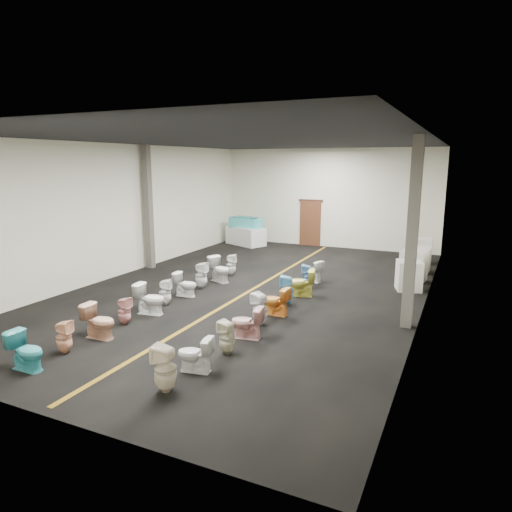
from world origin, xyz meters
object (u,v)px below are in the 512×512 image
object	(u,v)px
toilet_left_0	(27,351)
toilet_right_1	(195,354)
appliance_crate_c	(418,259)
appliance_crate_d	(422,251)
toilet_left_5	(165,292)
bathtub	(246,222)
toilet_left_4	(150,299)
display_table	(246,236)
toilet_right_7	(301,283)
toilet_left_1	(64,337)
toilet_right_2	(227,337)
toilet_right_0	(165,369)
toilet_left_2	(99,321)
toilet_right_6	(287,290)
appliance_crate_a	(409,276)
toilet_left_9	(231,265)
toilet_right_4	(260,309)
toilet_right_8	(307,276)
toilet_left_6	(186,284)
toilet_left_8	(220,269)
toilet_right_9	(313,271)
toilet_left_7	(201,275)
toilet_right_5	(276,301)
toilet_left_3	(124,311)
appliance_crate_b	(413,266)

from	to	relation	value
toilet_left_0	toilet_right_1	xyz separation A→B (m)	(2.95, 1.27, -0.03)
appliance_crate_c	appliance_crate_d	size ratio (longest dim) A/B	0.91
appliance_crate_c	toilet_left_5	bearing A→B (deg)	-129.95
bathtub	toilet_left_4	xyz separation A→B (m)	(2.20, -10.13, -0.67)
display_table	toilet_right_7	world-z (taller)	display_table
appliance_crate_c	appliance_crate_d	world-z (taller)	appliance_crate_d
appliance_crate_c	toilet_left_1	bearing A→B (deg)	-118.98
toilet_right_2	toilet_right_0	bearing A→B (deg)	4.59
toilet_left_2	toilet_right_6	distance (m)	5.02
appliance_crate_a	toilet_left_1	xyz separation A→B (m)	(-5.88, -7.95, -0.11)
bathtub	toilet_left_9	distance (m)	6.06
toilet_right_4	toilet_right_8	distance (m)	3.62
toilet_left_6	toilet_left_8	world-z (taller)	toilet_left_8
appliance_crate_c	appliance_crate_d	bearing A→B (deg)	90.00
toilet_right_2	toilet_left_4	bearing A→B (deg)	-104.02
toilet_right_7	toilet_right_9	bearing A→B (deg)	172.64
appliance_crate_d	toilet_left_6	size ratio (longest dim) A/B	1.39
toilet_right_4	toilet_right_6	bearing A→B (deg)	-159.66
toilet_right_9	toilet_right_2	bearing A→B (deg)	26.32
toilet_right_8	toilet_right_2	bearing A→B (deg)	-12.32
toilet_left_9	toilet_right_2	xyz separation A→B (m)	(3.04, -5.91, -0.02)
toilet_left_6	toilet_right_9	size ratio (longest dim) A/B	0.98
toilet_right_8	toilet_left_8	bearing A→B (deg)	-94.39
toilet_left_4	toilet_right_7	world-z (taller)	toilet_right_7
toilet_left_4	toilet_left_2	bearing A→B (deg)	172.90
toilet_right_0	toilet_left_8	bearing A→B (deg)	-166.13
toilet_left_6	toilet_right_1	world-z (taller)	toilet_left_6
toilet_left_7	toilet_right_4	world-z (taller)	toilet_left_7
appliance_crate_a	appliance_crate_c	bearing A→B (deg)	90.00
toilet_right_2	toilet_left_6	bearing A→B (deg)	-124.70
toilet_left_8	toilet_right_7	size ratio (longest dim) A/B	1.02
toilet_left_4	toilet_right_2	distance (m)	3.33
toilet_right_4	toilet_right_5	size ratio (longest dim) A/B	1.07
toilet_right_2	toilet_right_6	size ratio (longest dim) A/B	0.85
toilet_right_0	appliance_crate_d	bearing A→B (deg)	158.44
appliance_crate_c	toilet_left_1	distance (m)	12.14
toilet_right_2	toilet_right_7	distance (m)	4.55
display_table	toilet_left_2	world-z (taller)	display_table
bathtub	display_table	bearing A→B (deg)	6.89
appliance_crate_d	toilet_left_3	distance (m)	11.87
appliance_crate_c	display_table	bearing A→B (deg)	164.07
display_table	appliance_crate_d	bearing A→B (deg)	-5.31
toilet_left_6	toilet_right_0	bearing A→B (deg)	-153.59
toilet_left_6	appliance_crate_a	bearing A→B (deg)	-63.38
toilet_right_6	toilet_right_5	bearing A→B (deg)	-12.58
toilet_left_1	toilet_left_3	world-z (taller)	toilet_left_1
appliance_crate_c	toilet_left_5	world-z (taller)	appliance_crate_c
toilet_left_2	appliance_crate_b	bearing A→B (deg)	-38.17
appliance_crate_c	toilet_left_7	bearing A→B (deg)	-138.80
toilet_right_2	toilet_right_4	bearing A→B (deg)	-166.67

